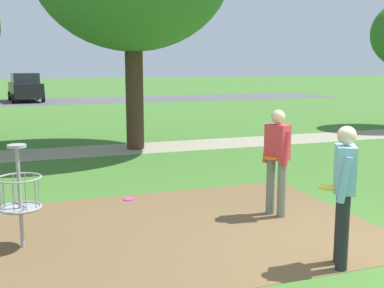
% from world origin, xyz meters
% --- Properties ---
extents(ground_plane, '(160.00, 160.00, 0.00)m').
position_xyz_m(ground_plane, '(0.00, 0.00, 0.00)').
color(ground_plane, '#3D6B28').
extents(dirt_tee_pad, '(6.52, 4.14, 0.01)m').
position_xyz_m(dirt_tee_pad, '(-2.25, 1.82, 0.00)').
color(dirt_tee_pad, brown).
rests_on(dirt_tee_pad, ground).
extents(disc_golf_basket, '(0.98, 0.58, 1.39)m').
position_xyz_m(disc_golf_basket, '(-4.10, 1.85, 0.75)').
color(disc_golf_basket, '#9E9EA3').
rests_on(disc_golf_basket, ground).
extents(player_throwing, '(0.45, 0.49, 1.71)m').
position_xyz_m(player_throwing, '(-0.19, 1.93, 0.97)').
color(player_throwing, slate).
rests_on(player_throwing, ground).
extents(player_waiting_right, '(0.45, 0.49, 1.71)m').
position_xyz_m(player_waiting_right, '(-0.43, -0.07, 0.97)').
color(player_waiting_right, '#232328').
rests_on(player_waiting_right, ground).
extents(frisbee_mid_grass, '(0.20, 0.20, 0.02)m').
position_xyz_m(frisbee_mid_grass, '(-2.24, 3.59, 0.01)').
color(frisbee_mid_grass, '#E53D99').
rests_on(frisbee_mid_grass, ground).
extents(parking_lot_strip, '(36.00, 6.00, 0.01)m').
position_xyz_m(parking_lot_strip, '(0.00, 27.87, 0.00)').
color(parking_lot_strip, '#4C4C51').
rests_on(parking_lot_strip, ground).
extents(parked_car_center_left, '(2.29, 4.36, 1.84)m').
position_xyz_m(parked_car_center_left, '(-3.78, 28.38, 0.92)').
color(parked_car_center_left, black).
rests_on(parked_car_center_left, ground).
extents(gravel_path, '(40.00, 1.81, 0.00)m').
position_xyz_m(gravel_path, '(0.00, 8.74, 0.00)').
color(gravel_path, gray).
rests_on(gravel_path, ground).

